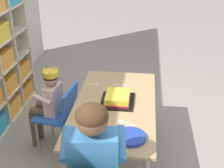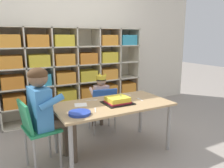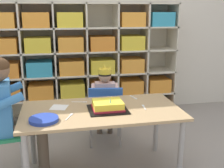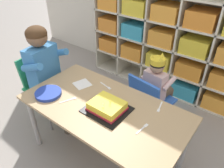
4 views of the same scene
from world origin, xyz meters
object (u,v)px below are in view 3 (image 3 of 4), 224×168
child_with_crown (105,94)px  classroom_chair_blue (105,109)px  paper_plate_stack (44,119)px  activity_table (102,116)px  fork_near_child_seat (144,107)px  fork_at_table_front_edge (69,116)px  birthday_cake_on_tray (108,106)px  fork_by_napkin (80,102)px  fork_near_cake_tray (134,98)px  adult_helper_seated (9,106)px

child_with_crown → classroom_chair_blue: bearing=90.8°
child_with_crown → paper_plate_stack: child_with_crown is taller
activity_table → classroom_chair_blue: (0.13, 0.53, -0.13)m
fork_near_child_seat → fork_at_table_front_edge: 0.65m
birthday_cake_on_tray → fork_near_child_seat: birthday_cake_on_tray is taller
fork_at_table_front_edge → fork_by_napkin: bearing=-175.0°
child_with_crown → birthday_cake_on_tray: 0.67m
activity_table → fork_at_table_front_edge: fork_at_table_front_edge is taller
fork_near_child_seat → fork_near_cake_tray: same height
adult_helper_seated → fork_near_cake_tray: (1.10, 0.20, -0.06)m
adult_helper_seated → paper_plate_stack: adult_helper_seated is taller
classroom_chair_blue → paper_plate_stack: (-0.59, -0.69, 0.21)m
adult_helper_seated → paper_plate_stack: bearing=-136.1°
adult_helper_seated → fork_near_child_seat: bearing=-101.1°
fork_near_cake_tray → fork_by_napkin: bearing=80.1°
adult_helper_seated → fork_at_table_front_edge: (0.47, -0.17, -0.06)m
fork_near_child_seat → fork_by_napkin: 0.58m
child_with_crown → adult_helper_seated: size_ratio=0.80×
classroom_chair_blue → fork_by_napkin: bearing=55.2°
classroom_chair_blue → paper_plate_stack: size_ratio=3.01×
adult_helper_seated → fork_by_napkin: (0.58, 0.17, -0.06)m
fork_near_cake_tray → child_with_crown: bearing=16.0°
activity_table → classroom_chair_blue: size_ratio=2.00×
birthday_cake_on_tray → fork_at_table_front_edge: size_ratio=2.40×
classroom_chair_blue → fork_by_napkin: 0.46m
child_with_crown → paper_plate_stack: bearing=61.5°
child_with_crown → paper_plate_stack: size_ratio=3.87×
fork_near_cake_tray → classroom_chair_blue: bearing=26.9°
adult_helper_seated → fork_by_napkin: 0.61m
activity_table → fork_near_child_seat: 0.37m
child_with_crown → fork_near_child_seat: 0.70m
child_with_crown → adult_helper_seated: (-0.88, -0.59, 0.12)m
child_with_crown → fork_near_child_seat: child_with_crown is taller
activity_table → birthday_cake_on_tray: 0.11m
paper_plate_stack → fork_near_child_seat: size_ratio=1.71×
activity_table → birthday_cake_on_tray: size_ratio=4.10×
fork_near_cake_tray → activity_table: bearing=112.4°
activity_table → fork_near_cake_tray: fork_near_cake_tray is taller
fork_at_table_front_edge → fork_by_napkin: same height
fork_near_cake_tray → fork_at_table_front_edge: 0.73m
child_with_crown → birthday_cake_on_tray: child_with_crown is taller
adult_helper_seated → fork_near_cake_tray: 1.12m
paper_plate_stack → fork_near_cake_tray: (0.82, 0.42, -0.01)m
activity_table → child_with_crown: size_ratio=1.55×
fork_near_cake_tray → fork_at_table_front_edge: (-0.63, -0.37, 0.00)m
birthday_cake_on_tray → fork_at_table_front_edge: bearing=-163.8°
activity_table → paper_plate_stack: bearing=-160.2°
adult_helper_seated → fork_at_table_front_edge: 0.50m
fork_at_table_front_edge → adult_helper_seated: bearing=-85.9°
child_with_crown → birthday_cake_on_tray: size_ratio=2.64×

